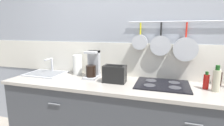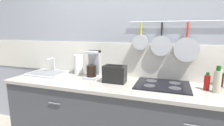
# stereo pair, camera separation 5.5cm
# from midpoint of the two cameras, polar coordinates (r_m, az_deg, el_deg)

# --- Properties ---
(wall_back) EXTENTS (7.20, 0.15, 2.60)m
(wall_back) POSITION_cam_midpoint_polar(r_m,az_deg,el_deg) (2.17, 7.21, 5.32)
(wall_back) COLOR #999EA8
(wall_back) RESTS_ON ground_plane
(cabinet_base) EXTENTS (2.69, 0.62, 0.86)m
(cabinet_base) POSITION_cam_midpoint_polar(r_m,az_deg,el_deg) (2.09, 4.42, -19.12)
(cabinet_base) COLOR #3F4247
(cabinet_base) RESTS_ON ground_plane
(countertop) EXTENTS (2.73, 0.64, 0.03)m
(countertop) POSITION_cam_midpoint_polar(r_m,az_deg,el_deg) (1.91, 4.61, -7.34)
(countertop) COLOR #A59E93
(countertop) RESTS_ON cabinet_base
(sink_basin) EXTENTS (0.48, 0.38, 0.20)m
(sink_basin) POSITION_cam_midpoint_polar(r_m,az_deg,el_deg) (2.48, -19.62, -2.89)
(sink_basin) COLOR #B7BABF
(sink_basin) RESTS_ON countertop
(paper_towel_roll) EXTENTS (0.12, 0.12, 0.26)m
(paper_towel_roll) POSITION_cam_midpoint_polar(r_m,az_deg,el_deg) (2.32, -10.19, -0.53)
(paper_towel_roll) COLOR white
(paper_towel_roll) RESTS_ON countertop
(coffee_maker) EXTENTS (0.16, 0.22, 0.33)m
(coffee_maker) POSITION_cam_midpoint_polar(r_m,az_deg,el_deg) (2.14, -5.36, -1.07)
(coffee_maker) COLOR #B7BABF
(coffee_maker) RESTS_ON countertop
(toaster) EXTENTS (0.26, 0.15, 0.19)m
(toaster) POSITION_cam_midpoint_polar(r_m,az_deg,el_deg) (1.93, 1.70, -3.59)
(toaster) COLOR black
(toaster) RESTS_ON countertop
(cooktop) EXTENTS (0.55, 0.45, 0.01)m
(cooktop) POSITION_cam_midpoint_polar(r_m,az_deg,el_deg) (1.93, 16.90, -6.87)
(cooktop) COLOR black
(cooktop) RESTS_ON countertop
(bottle_sesame_oil) EXTENTS (0.05, 0.05, 0.17)m
(bottle_sesame_oil) POSITION_cam_midpoint_polar(r_m,az_deg,el_deg) (1.95, 29.31, -5.46)
(bottle_sesame_oil) COLOR red
(bottle_sesame_oil) RESTS_ON countertop
(bottle_vinegar) EXTENTS (0.07, 0.07, 0.25)m
(bottle_vinegar) POSITION_cam_midpoint_polar(r_m,az_deg,el_deg) (1.90, 31.86, -4.99)
(bottle_vinegar) COLOR #BFB799
(bottle_vinegar) RESTS_ON countertop
(bottle_dish_soap) EXTENTS (0.06, 0.06, 0.17)m
(bottle_dish_soap) POSITION_cam_midpoint_polar(r_m,az_deg,el_deg) (2.14, 32.46, -4.43)
(bottle_dish_soap) COLOR #33140F
(bottle_dish_soap) RESTS_ON countertop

